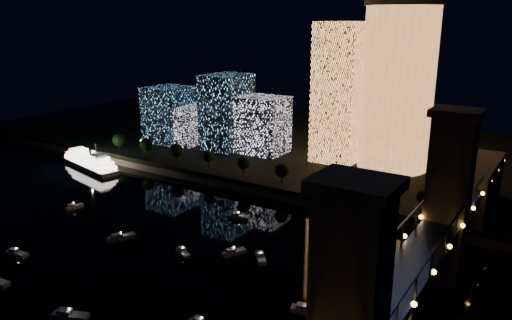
# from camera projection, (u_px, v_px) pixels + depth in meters

# --- Properties ---
(ground) EXTENTS (520.00, 520.00, 0.00)m
(ground) POSITION_uv_depth(u_px,v_px,m) (154.00, 290.00, 138.97)
(ground) COLOR black
(ground) RESTS_ON ground
(far_bank) EXTENTS (420.00, 160.00, 5.00)m
(far_bank) POSITION_uv_depth(u_px,v_px,m) (365.00, 154.00, 267.21)
(far_bank) COLOR black
(far_bank) RESTS_ON ground
(seawall) EXTENTS (420.00, 6.00, 3.00)m
(seawall) POSITION_uv_depth(u_px,v_px,m) (295.00, 199.00, 204.63)
(seawall) COLOR #6B5E4C
(seawall) RESTS_ON ground
(tower_cylindrical) EXTENTS (34.00, 34.00, 75.11)m
(tower_cylindrical) POSITION_uv_depth(u_px,v_px,m) (398.00, 87.00, 225.32)
(tower_cylindrical) COLOR #FF9D51
(tower_cylindrical) RESTS_ON far_bank
(tower_rectangular) EXTENTS (20.85, 20.85, 66.35)m
(tower_rectangular) POSITION_uv_depth(u_px,v_px,m) (339.00, 93.00, 238.32)
(tower_rectangular) COLOR #FF9D51
(tower_rectangular) RESTS_ON far_bank
(midrise_blocks) EXTENTS (80.76, 30.21, 39.34)m
(midrise_blocks) POSITION_uv_depth(u_px,v_px,m) (212.00, 117.00, 270.29)
(midrise_blocks) COLOR white
(midrise_blocks) RESTS_ON far_bank
(truss_bridge) EXTENTS (13.00, 266.00, 50.00)m
(truss_bridge) POSITION_uv_depth(u_px,v_px,m) (391.00, 303.00, 103.45)
(truss_bridge) COLOR navy
(truss_bridge) RESTS_ON ground
(riverboat) EXTENTS (45.92, 18.38, 13.57)m
(riverboat) POSITION_uv_depth(u_px,v_px,m) (88.00, 160.00, 251.85)
(riverboat) COLOR silver
(riverboat) RESTS_ON ground
(motorboats) EXTENTS (117.47, 81.92, 2.78)m
(motorboats) POSITION_uv_depth(u_px,v_px,m) (173.00, 260.00, 154.78)
(motorboats) COLOR silver
(motorboats) RESTS_ON ground
(esplanade_trees) EXTENTS (166.54, 6.98, 8.99)m
(esplanade_trees) POSITION_uv_depth(u_px,v_px,m) (230.00, 161.00, 226.49)
(esplanade_trees) COLOR black
(esplanade_trees) RESTS_ON far_bank
(street_lamps) EXTENTS (132.70, 0.70, 5.65)m
(street_lamps) POSITION_uv_depth(u_px,v_px,m) (243.00, 162.00, 230.02)
(street_lamps) COLOR black
(street_lamps) RESTS_ON far_bank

